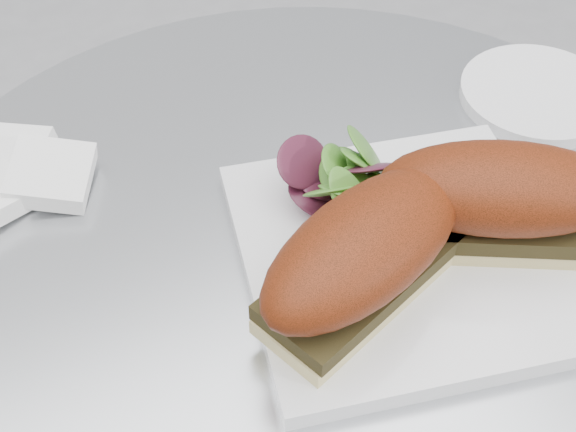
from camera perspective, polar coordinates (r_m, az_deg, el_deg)
name	(u,v)px	position (r m, az deg, el deg)	size (l,w,h in m)	color
table	(308,415)	(0.82, 1.46, -13.94)	(0.70, 0.70, 0.73)	silver
plate	(402,255)	(0.61, 8.08, -2.75)	(0.24, 0.24, 0.02)	white
sandwich_left	(364,254)	(0.55, 5.42, -2.72)	(0.20, 0.13, 0.08)	beige
sandwich_right	(500,197)	(0.60, 14.85, 1.33)	(0.19, 0.16, 0.08)	beige
salad	(334,179)	(0.62, 3.26, 2.66)	(0.12, 0.12, 0.05)	#48842B
napkin	(26,181)	(0.70, -18.15, 2.36)	(0.11, 0.11, 0.02)	white
saucer	(538,94)	(0.79, 17.33, 8.28)	(0.14, 0.14, 0.01)	white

